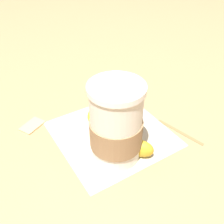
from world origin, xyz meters
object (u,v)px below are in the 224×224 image
object	(u,v)px
muffin	(115,108)
sugar_packet	(32,125)
banana	(110,133)
coffee_cup	(116,125)

from	to	relation	value
muffin	sugar_packet	world-z (taller)	muffin
sugar_packet	muffin	bearing A→B (deg)	-123.67
sugar_packet	banana	bearing A→B (deg)	-133.68
banana	sugar_packet	size ratio (longest dim) A/B	3.78
coffee_cup	muffin	xyz separation A→B (m)	(0.06, -0.03, -0.01)
coffee_cup	sugar_packet	distance (m)	0.21
banana	muffin	bearing A→B (deg)	-45.88
coffee_cup	sugar_packet	xyz separation A→B (m)	(0.16, 0.12, -0.07)
coffee_cup	banana	world-z (taller)	coffee_cup
muffin	sugar_packet	distance (m)	0.19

